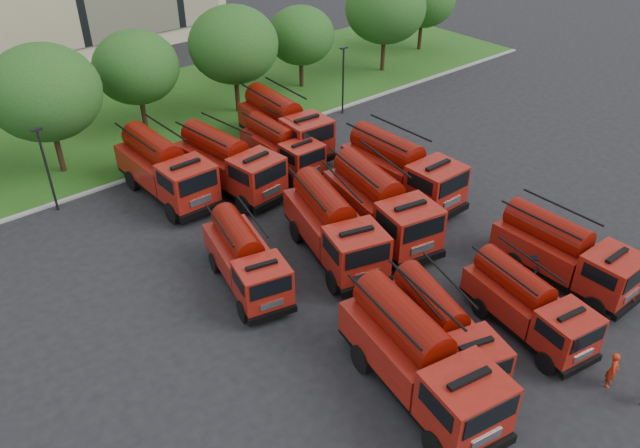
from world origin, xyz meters
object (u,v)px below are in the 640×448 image
at_px(fire_truck_5, 333,226).
at_px(fire_truck_11, 284,124).
at_px(fire_truck_1, 442,328).
at_px(fire_truck_4, 246,258).
at_px(fire_truck_0, 419,357).
at_px(fire_truck_9, 228,163).
at_px(fire_truck_7, 401,169).
at_px(fire_truck_3, 564,253).
at_px(fire_truck_2, 528,304).
at_px(firefighter_0, 608,384).
at_px(firefighter_5, 422,188).
at_px(fire_truck_8, 165,168).
at_px(fire_truck_6, 380,204).
at_px(firefighter_4, 396,336).
at_px(fire_truck_10, 281,147).
at_px(firefighter_2, 619,312).
at_px(firefighter_3, 532,281).

relative_size(fire_truck_5, fire_truck_11, 0.99).
bearing_deg(fire_truck_1, fire_truck_5, 97.79).
bearing_deg(fire_truck_4, fire_truck_0, -68.94).
bearing_deg(fire_truck_9, fire_truck_0, -106.18).
xyz_separation_m(fire_truck_7, fire_truck_11, (-1.40, 9.49, 0.01)).
relative_size(fire_truck_1, fire_truck_3, 0.97).
height_order(fire_truck_2, fire_truck_11, fire_truck_11).
distance_m(firefighter_0, firefighter_5, 16.70).
relative_size(fire_truck_8, fire_truck_9, 1.00).
bearing_deg(fire_truck_6, fire_truck_0, -115.14).
bearing_deg(firefighter_5, fire_truck_5, 9.13).
bearing_deg(firefighter_5, firefighter_0, 66.23).
xyz_separation_m(fire_truck_2, fire_truck_9, (-3.04, 18.86, 0.32)).
bearing_deg(fire_truck_2, firefighter_4, 154.90).
distance_m(fire_truck_1, firefighter_5, 14.33).
bearing_deg(fire_truck_7, fire_truck_2, -109.97).
height_order(fire_truck_1, fire_truck_7, fire_truck_7).
relative_size(fire_truck_0, fire_truck_6, 0.99).
xyz_separation_m(fire_truck_2, fire_truck_8, (-6.32, 20.60, 0.37)).
xyz_separation_m(fire_truck_2, fire_truck_10, (0.96, 18.98, 0.04)).
xyz_separation_m(fire_truck_1, firefighter_0, (3.97, -5.46, -1.50)).
relative_size(fire_truck_1, fire_truck_2, 1.04).
xyz_separation_m(fire_truck_9, firefighter_2, (7.49, -21.04, -1.77)).
xyz_separation_m(fire_truck_3, fire_truck_6, (-3.86, 8.63, 0.20)).
xyz_separation_m(fire_truck_2, firefighter_4, (-4.59, 3.25, -1.45)).
height_order(fire_truck_0, firefighter_5, fire_truck_0).
bearing_deg(fire_truck_2, firefighter_3, 38.05).
xyz_separation_m(fire_truck_2, fire_truck_4, (-7.50, 10.50, 0.06)).
bearing_deg(fire_truck_2, fire_truck_1, 171.85).
distance_m(fire_truck_0, firefighter_2, 11.17).
xyz_separation_m(fire_truck_8, fire_truck_10, (7.29, -1.63, -0.32)).
bearing_deg(fire_truck_7, firefighter_2, -89.10).
distance_m(fire_truck_1, firefighter_4, 2.49).
height_order(fire_truck_5, firefighter_4, fire_truck_5).
height_order(fire_truck_1, firefighter_2, fire_truck_1).
bearing_deg(fire_truck_0, firefighter_0, -27.08).
bearing_deg(fire_truck_11, fire_truck_7, -78.01).
bearing_deg(firefighter_2, fire_truck_4, 18.78).
xyz_separation_m(fire_truck_8, firefighter_4, (1.73, -17.35, -1.82)).
xyz_separation_m(fire_truck_0, fire_truck_10, (7.18, 18.35, -0.31)).
relative_size(fire_truck_6, firefighter_2, 5.26).
height_order(fire_truck_8, firefighter_5, fire_truck_8).
distance_m(fire_truck_8, firefighter_4, 17.53).
xyz_separation_m(fire_truck_5, firefighter_2, (7.19, -11.83, -1.75)).
distance_m(fire_truck_7, firefighter_5, 2.56).
relative_size(firefighter_2, firefighter_3, 0.96).
bearing_deg(fire_truck_9, firefighter_4, -101.98).
relative_size(fire_truck_7, fire_truck_9, 1.00).
bearing_deg(fire_truck_3, firefighter_2, -87.91).
distance_m(fire_truck_6, fire_truck_11, 11.73).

